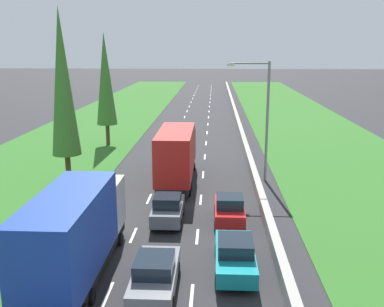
# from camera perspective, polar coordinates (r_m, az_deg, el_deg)

# --- Properties ---
(ground_plane) EXTENTS (300.00, 300.00, 0.00)m
(ground_plane) POSITION_cam_1_polar(r_m,az_deg,el_deg) (62.27, 0.47, 4.24)
(ground_plane) COLOR #28282B
(ground_plane) RESTS_ON ground
(grass_verge_left) EXTENTS (14.00, 140.00, 0.04)m
(grass_verge_left) POSITION_cam_1_polar(r_m,az_deg,el_deg) (64.05, -10.94, 4.27)
(grass_verge_left) COLOR #2D6623
(grass_verge_left) RESTS_ON ground
(grass_verge_right) EXTENTS (14.00, 140.00, 0.04)m
(grass_verge_right) POSITION_cam_1_polar(r_m,az_deg,el_deg) (63.31, 13.59, 4.03)
(grass_verge_right) COLOR #2D6623
(grass_verge_right) RESTS_ON ground
(median_barrier) EXTENTS (0.44, 120.00, 0.85)m
(median_barrier) POSITION_cam_1_polar(r_m,az_deg,el_deg) (62.23, 5.74, 4.56)
(median_barrier) COLOR #9E9B93
(median_barrier) RESTS_ON ground
(lane_markings) EXTENTS (3.64, 116.00, 0.01)m
(lane_markings) POSITION_cam_1_polar(r_m,az_deg,el_deg) (62.27, 0.47, 4.24)
(lane_markings) COLOR white
(lane_markings) RESTS_ON ground
(teal_sedan_right_lane) EXTENTS (1.82, 4.50, 1.64)m
(teal_sedan_right_lane) POSITION_cam_1_polar(r_m,az_deg,el_deg) (20.84, 5.52, -12.78)
(teal_sedan_right_lane) COLOR teal
(teal_sedan_right_lane) RESTS_ON ground
(red_hatchback_right_lane) EXTENTS (1.74, 3.90, 1.72)m
(red_hatchback_right_lane) POSITION_cam_1_polar(r_m,az_deg,el_deg) (26.12, 4.80, -7.13)
(red_hatchback_right_lane) COLOR red
(red_hatchback_right_lane) RESTS_ON ground
(grey_sedan_centre_lane) EXTENTS (1.82, 4.50, 1.64)m
(grey_sedan_centre_lane) POSITION_cam_1_polar(r_m,az_deg,el_deg) (19.20, -4.76, -15.21)
(grey_sedan_centre_lane) COLOR slate
(grey_sedan_centre_lane) RESTS_ON ground
(grey_hatchback_centre_lane) EXTENTS (1.74, 3.90, 1.72)m
(grey_hatchback_centre_lane) POSITION_cam_1_polar(r_m,az_deg,el_deg) (26.15, -3.11, -7.08)
(grey_hatchback_centre_lane) COLOR slate
(grey_hatchback_centre_lane) RESTS_ON ground
(blue_box_truck_left_lane) EXTENTS (2.46, 9.40, 4.18)m
(blue_box_truck_left_lane) POSITION_cam_1_polar(r_m,az_deg,el_deg) (20.25, -14.63, -9.73)
(blue_box_truck_left_lane) COLOR black
(blue_box_truck_left_lane) RESTS_ON ground
(red_box_truck_centre_lane) EXTENTS (2.46, 9.40, 4.18)m
(red_box_truck_centre_lane) POSITION_cam_1_polar(r_m,az_deg,el_deg) (33.24, -1.96, -0.15)
(red_box_truck_centre_lane) COLOR black
(red_box_truck_centre_lane) RESTS_ON ground
(poplar_tree_second) EXTENTS (2.12, 2.12, 12.85)m
(poplar_tree_second) POSITION_cam_1_polar(r_m,az_deg,el_deg) (33.77, -16.22, 8.65)
(poplar_tree_second) COLOR #4C3823
(poplar_tree_second) RESTS_ON ground
(poplar_tree_third) EXTENTS (2.09, 2.09, 11.49)m
(poplar_tree_third) POSITION_cam_1_polar(r_m,az_deg,el_deg) (46.55, -11.02, 9.28)
(poplar_tree_third) COLOR #4C3823
(poplar_tree_third) RESTS_ON ground
(street_light_mast) EXTENTS (3.20, 0.28, 9.00)m
(street_light_mast) POSITION_cam_1_polar(r_m,az_deg,el_deg) (33.61, 9.05, 5.14)
(street_light_mast) COLOR gray
(street_light_mast) RESTS_ON ground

